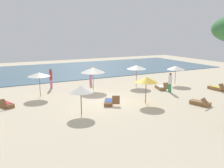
{
  "coord_description": "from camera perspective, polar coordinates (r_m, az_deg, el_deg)",
  "views": [
    {
      "loc": [
        -7.8,
        -16.35,
        5.38
      ],
      "look_at": [
        0.96,
        1.11,
        1.1
      ],
      "focal_mm": 37.78,
      "sensor_mm": 36.0,
      "label": 1
    }
  ],
  "objects": [
    {
      "name": "person_1",
      "position": [
        22.17,
        13.87,
        0.38
      ],
      "size": [
        0.41,
        0.41,
        1.8
      ],
      "color": "#338C59",
      "rests_on": "ground_plane"
    },
    {
      "name": "ocean_water",
      "position": [
        34.66,
        -13.35,
        3.14
      ],
      "size": [
        48.0,
        16.0,
        0.06
      ],
      "primitive_type": "cube",
      "color": "#476B7F",
      "rests_on": "ground_plane"
    },
    {
      "name": "person_3",
      "position": [
        25.3,
        -5.22,
        2.24
      ],
      "size": [
        0.32,
        0.32,
        1.86
      ],
      "color": "#D17299",
      "rests_on": "ground_plane"
    },
    {
      "name": "person_0",
      "position": [
        23.78,
        -14.57,
        1.4
      ],
      "size": [
        0.31,
        0.31,
        1.95
      ],
      "color": "#D17299",
      "rests_on": "ground_plane"
    },
    {
      "name": "umbrella_3",
      "position": [
        15.74,
        -7.56,
        -1.14
      ],
      "size": [
        1.73,
        1.73,
        1.97
      ],
      "color": "brown",
      "rests_on": "ground_plane"
    },
    {
      "name": "lounger_5",
      "position": [
        23.27,
        11.76,
        -0.82
      ],
      "size": [
        1.04,
        1.76,
        0.72
      ],
      "color": "olive",
      "rests_on": "ground_plane"
    },
    {
      "name": "umbrella_0",
      "position": [
        18.19,
        8.28,
        1.07
      ],
      "size": [
        1.77,
        1.77,
        2.07
      ],
      "color": "brown",
      "rests_on": "ground_plane"
    },
    {
      "name": "ground_plane",
      "position": [
        18.89,
        -1.11,
        -4.18
      ],
      "size": [
        60.0,
        60.0,
        0.0
      ],
      "primitive_type": "plane",
      "color": "beige"
    },
    {
      "name": "lounger_1",
      "position": [
        19.07,
        20.65,
        -4.32
      ],
      "size": [
        1.11,
        1.79,
        0.68
      ],
      "color": "olive",
      "rests_on": "ground_plane"
    },
    {
      "name": "lounger_0",
      "position": [
        19.17,
        -24.38,
        -4.52
      ],
      "size": [
        1.2,
        1.77,
        0.7
      ],
      "color": "brown",
      "rests_on": "ground_plane"
    },
    {
      "name": "lounger_2",
      "position": [
        18.08,
        -0.71,
        -4.36
      ],
      "size": [
        1.28,
        1.71,
        0.75
      ],
      "color": "brown",
      "rests_on": "ground_plane"
    },
    {
      "name": "umbrella_1",
      "position": [
        22.17,
        -4.62,
        3.41
      ],
      "size": [
        2.25,
        2.25,
        2.19
      ],
      "color": "olive",
      "rests_on": "ground_plane"
    },
    {
      "name": "lounger_3",
      "position": [
        24.64,
        23.97,
        -0.92
      ],
      "size": [
        0.69,
        1.7,
        0.72
      ],
      "color": "olive",
      "rests_on": "ground_plane"
    },
    {
      "name": "umbrella_6",
      "position": [
        25.59,
        15.19,
        3.84
      ],
      "size": [
        1.83,
        1.83,
        1.97
      ],
      "color": "brown",
      "rests_on": "ground_plane"
    },
    {
      "name": "umbrella_5",
      "position": [
        20.83,
        -17.24,
        2.22
      ],
      "size": [
        1.84,
        1.84,
        2.08
      ],
      "color": "brown",
      "rests_on": "ground_plane"
    },
    {
      "name": "umbrella_2",
      "position": [
        23.99,
        5.97,
        4.09
      ],
      "size": [
        1.98,
        1.98,
        2.15
      ],
      "color": "olive",
      "rests_on": "ground_plane"
    }
  ]
}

